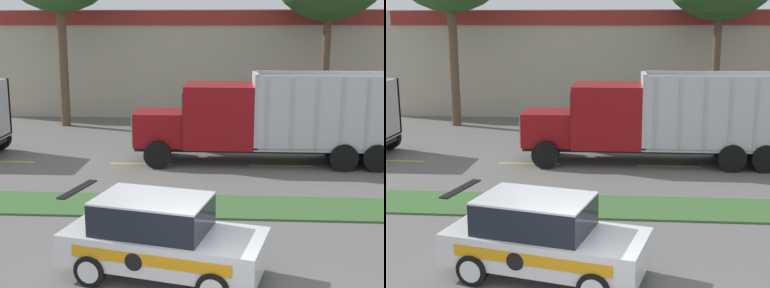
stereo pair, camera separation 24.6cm
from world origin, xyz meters
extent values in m
cube|color=#3D6633|center=(0.00, 6.73, 0.03)|extent=(120.00, 2.06, 0.06)
cube|color=yellow|center=(-8.38, 11.76, 0.00)|extent=(2.40, 0.14, 0.01)
cube|color=yellow|center=(-2.98, 11.76, 0.00)|extent=(2.40, 0.14, 0.01)
cube|color=yellow|center=(2.42, 11.76, 0.00)|extent=(2.40, 0.14, 0.01)
cube|color=black|center=(2.19, 12.30, 0.60)|extent=(10.79, 1.32, 0.18)
cube|color=maroon|center=(-2.24, 12.30, 1.33)|extent=(1.92, 1.96, 1.29)
cube|color=#B7B7BC|center=(-3.23, 12.30, 1.33)|extent=(0.06, 1.68, 1.10)
cube|color=maroon|center=(0.02, 12.30, 1.86)|extent=(2.60, 2.40, 2.35)
cube|color=black|center=(-1.30, 12.30, 2.27)|extent=(0.04, 2.04, 1.06)
cylinder|color=silver|center=(1.42, 11.52, 2.48)|extent=(0.14, 0.14, 1.24)
cube|color=silver|center=(4.45, 12.30, 0.75)|extent=(6.27, 2.40, 0.12)
cube|color=silver|center=(1.40, 12.30, 2.11)|extent=(0.16, 2.40, 2.73)
cube|color=silver|center=(4.45, 11.18, 2.11)|extent=(6.27, 0.16, 2.73)
cube|color=silver|center=(4.45, 13.42, 2.11)|extent=(6.27, 0.16, 2.73)
cube|color=#B2B2B7|center=(1.76, 11.08, 2.11)|extent=(0.10, 0.04, 2.59)
cube|color=#B2B2B7|center=(2.66, 11.08, 2.11)|extent=(0.10, 0.04, 2.59)
cube|color=#B2B2B7|center=(3.56, 11.08, 2.11)|extent=(0.10, 0.04, 2.59)
cube|color=#B2B2B7|center=(4.45, 11.08, 2.11)|extent=(0.10, 0.04, 2.59)
cube|color=#B2B2B7|center=(5.35, 11.08, 2.11)|extent=(0.10, 0.04, 2.59)
cylinder|color=black|center=(-2.24, 11.12, 0.51)|extent=(1.02, 0.30, 1.02)
cylinder|color=black|center=(-2.24, 13.48, 0.51)|extent=(1.02, 0.30, 1.02)
cylinder|color=black|center=(5.79, 11.12, 0.51)|extent=(1.02, 0.30, 1.02)
cylinder|color=black|center=(5.79, 13.48, 0.51)|extent=(1.02, 0.30, 1.02)
cylinder|color=black|center=(4.60, 11.12, 0.51)|extent=(1.02, 0.30, 1.02)
cylinder|color=black|center=(4.60, 13.48, 0.51)|extent=(1.02, 0.30, 1.02)
cube|color=#B7B7BC|center=(-8.91, 12.57, 1.91)|extent=(0.16, 2.46, 2.32)
cylinder|color=black|center=(-9.43, 13.78, 0.51)|extent=(1.03, 0.30, 1.03)
cube|color=white|center=(-0.97, 2.26, 0.67)|extent=(4.45, 2.72, 0.67)
cube|color=black|center=(-1.21, 2.31, 1.34)|extent=(2.59, 2.07, 0.67)
cube|color=white|center=(-1.21, 2.31, 1.69)|extent=(2.59, 2.07, 0.04)
cube|color=black|center=(-2.88, 2.72, 1.73)|extent=(0.53, 1.43, 0.03)
cube|color=orange|center=(-1.18, 1.38, 0.73)|extent=(3.22, 0.80, 0.24)
cylinder|color=black|center=(-1.49, 1.45, 0.67)|extent=(0.36, 0.10, 0.37)
cylinder|color=black|center=(0.48, 2.78, 0.33)|extent=(0.69, 0.35, 0.66)
cylinder|color=silver|center=(0.51, 2.88, 0.33)|extent=(0.45, 0.12, 0.46)
cylinder|color=black|center=(-2.42, 1.73, 0.33)|extent=(0.69, 0.35, 0.66)
cylinder|color=silver|center=(-2.44, 1.63, 0.33)|extent=(0.45, 0.12, 0.46)
cylinder|color=black|center=(-2.01, 3.39, 0.33)|extent=(0.69, 0.35, 0.66)
cylinder|color=silver|center=(-1.99, 3.49, 0.33)|extent=(0.45, 0.12, 0.46)
cube|color=#BCB29E|center=(3.24, 28.71, 3.08)|extent=(33.80, 12.00, 6.17)
cube|color=maroon|center=(3.24, 22.66, 5.72)|extent=(32.11, 0.10, 0.80)
cylinder|color=brown|center=(-8.32, 19.87, 3.71)|extent=(0.49, 0.49, 7.43)
cylinder|color=brown|center=(5.46, 20.47, 3.46)|extent=(0.41, 0.41, 6.91)
camera|label=1|loc=(0.26, -8.11, 5.09)|focal=50.00mm
camera|label=2|loc=(0.51, -8.09, 5.09)|focal=50.00mm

